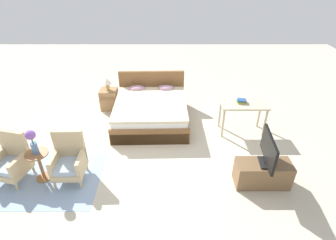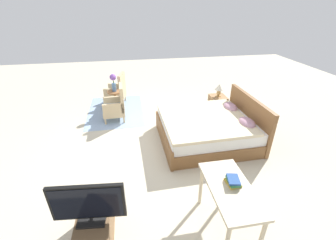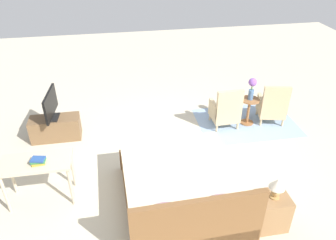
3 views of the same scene
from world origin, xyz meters
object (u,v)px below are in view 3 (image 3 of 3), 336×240
Objects in this scene: nightstand at (271,211)px; book_stack at (38,161)px; vanity_desk at (37,167)px; armchair_by_window_right at (226,111)px; tv_stand at (56,128)px; side_table at (249,108)px; flower_vase at (252,87)px; table_lamp at (277,186)px; armchair_by_window_left at (272,106)px; bed at (182,189)px; tv_flatscreen at (51,105)px.

book_stack is (3.24, -1.08, 0.51)m from nightstand.
armchair_by_window_right is at bearing -156.46° from vanity_desk.
side_table is at bearing 178.03° from tv_stand.
flower_vase is at bearing -158.02° from book_stack.
side_table is at bearing -158.02° from book_stack.
table_lamp reaches higher than nightstand.
armchair_by_window_left is at bearing 177.88° from tv_stand.
side_table reaches higher than tv_stand.
armchair_by_window_right is 4.19× the size of book_stack.
armchair_by_window_left is 0.96× the size of tv_stand.
tv_stand is (2.11, -2.18, -0.06)m from bed.
vanity_desk is at bearing 18.57° from armchair_by_window_left.
bed is at bearing -28.76° from nightstand.
armchair_by_window_right is 0.96× the size of tv_stand.
armchair_by_window_left is at bearing -160.68° from book_stack.
armchair_by_window_right is (-1.37, -2.02, 0.08)m from bed.
nightstand is at bearing 139.25° from tv_flatscreen.
armchair_by_window_left is at bearing -115.16° from nightstand.
book_stack is at bearing 24.52° from armchair_by_window_right.
armchair_by_window_right reaches higher than vanity_desk.
side_table is 1.23× the size of flower_vase.
tv_stand is at bearing -2.12° from armchair_by_window_left.
tv_stand is (4.01, -0.14, -0.64)m from flower_vase.
side_table reaches higher than nightstand.
tv_stand is 1.82m from book_stack.
flower_vase is 0.87× the size of nightstand.
armchair_by_window_right is at bearing -124.18° from bed.
tv_stand is (3.27, -2.82, -0.04)m from nightstand.
flower_vase reaches higher than table_lamp.
armchair_by_window_right is at bearing 3.43° from flower_vase.
tv_stand is at bearing -90.64° from vanity_desk.
armchair_by_window_right is 3.49m from tv_stand.
bed is 2.21m from vanity_desk.
nightstand is (0.73, 2.68, -0.09)m from side_table.
bed is at bearing 167.89° from book_stack.
armchair_by_window_right is at bearing -155.48° from book_stack.
flower_vase reaches higher than book_stack.
armchair_by_window_right is at bearing -94.45° from table_lamp.
book_stack is at bearing -18.51° from table_lamp.
armchair_by_window_right is at bearing 3.43° from side_table.
table_lamp reaches higher than book_stack.
side_table is 2.78m from nightstand.
flower_vase reaches higher than armchair_by_window_right.
tv_flatscreen is (3.28, -2.82, 0.00)m from table_lamp.
tv_flatscreen is (4.52, -0.17, 0.38)m from armchair_by_window_left.
nightstand is at bearing 139.23° from tv_stand.
bed is 2.43× the size of tv_flatscreen.
side_table is (-1.89, -2.05, 0.07)m from bed.
armchair_by_window_left is 1.57× the size of side_table.
armchair_by_window_left is (-2.41, -2.02, 0.08)m from bed.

